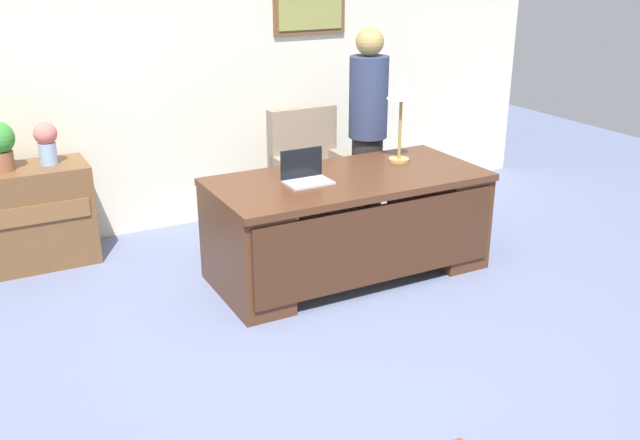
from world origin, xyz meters
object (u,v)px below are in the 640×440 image
object	(u,v)px
desk	(350,222)
person_standing	(368,129)
credenza	(9,220)
desk_lamp	(401,93)
armchair	(311,179)
laptop	(305,174)
vase_with_flowers	(46,141)

from	to	relation	value
desk	person_standing	world-z (taller)	person_standing
desk	credenza	xyz separation A→B (m)	(-2.19, 1.30, -0.03)
desk	desk_lamp	distance (m)	1.04
armchair	laptop	bearing A→B (deg)	-119.81
desk	vase_with_flowers	world-z (taller)	vase_with_flowers
armchair	desk_lamp	world-z (taller)	desk_lamp
vase_with_flowers	desk	bearing A→B (deg)	-35.07
credenza	armchair	world-z (taller)	armchair
person_standing	laptop	bearing A→B (deg)	-143.79
armchair	credenza	bearing A→B (deg)	169.79
laptop	desk	bearing A→B (deg)	-10.22
laptop	desk_lamp	bearing A→B (deg)	8.11
desk_lamp	desk	bearing A→B (deg)	-161.10
laptop	vase_with_flowers	bearing A→B (deg)	140.80
desk	laptop	size ratio (longest dim) A/B	6.21
person_standing	vase_with_flowers	xyz separation A→B (m)	(-2.45, 0.57, 0.07)
armchair	person_standing	xyz separation A→B (m)	(0.45, -0.15, 0.41)
person_standing	desk_lamp	distance (m)	0.69
credenza	desk_lamp	distance (m)	3.08
desk	vase_with_flowers	bearing A→B (deg)	144.93
credenza	person_standing	world-z (taller)	person_standing
laptop	desk_lamp	world-z (taller)	desk_lamp
armchair	vase_with_flowers	world-z (taller)	vase_with_flowers
armchair	laptop	distance (m)	1.01
credenza	desk_lamp	bearing A→B (deg)	-22.28
person_standing	desk_lamp	bearing A→B (deg)	-95.89
credenza	armchair	size ratio (longest dim) A/B	1.14
desk	person_standing	bearing A→B (deg)	51.18
credenza	armchair	bearing A→B (deg)	-10.21
desk	person_standing	size ratio (longest dim) A/B	1.16
vase_with_flowers	credenza	bearing A→B (deg)	-179.77
armchair	vase_with_flowers	distance (m)	2.09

